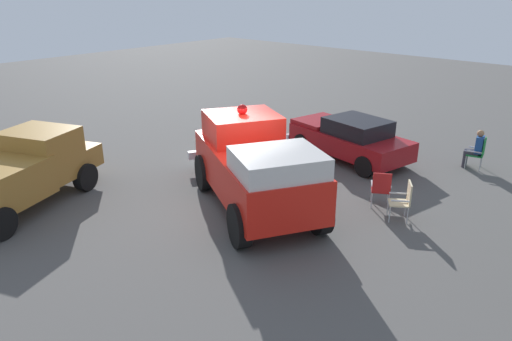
# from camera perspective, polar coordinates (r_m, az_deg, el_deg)

# --- Properties ---
(ground_plane) EXTENTS (60.00, 60.00, 0.00)m
(ground_plane) POSITION_cam_1_polar(r_m,az_deg,el_deg) (13.50, -1.92, -3.86)
(ground_plane) COLOR #514F4C
(vintage_fire_truck) EXTENTS (4.82, 6.25, 2.59)m
(vintage_fire_truck) POSITION_cam_1_polar(r_m,az_deg,el_deg) (12.95, -0.34, 0.77)
(vintage_fire_truck) COLOR black
(vintage_fire_truck) RESTS_ON ground
(classic_hot_rod) EXTENTS (2.69, 4.64, 1.46)m
(classic_hot_rod) POSITION_cam_1_polar(r_m,az_deg,el_deg) (16.96, 10.73, 3.77)
(classic_hot_rod) COLOR black
(classic_hot_rod) RESTS_ON ground
(parked_pickup) EXTENTS (5.13, 3.45, 1.90)m
(parked_pickup) POSITION_cam_1_polar(r_m,az_deg,el_deg) (14.42, -25.79, -0.13)
(parked_pickup) COLOR black
(parked_pickup) RESTS_ON ground
(lawn_chair_near_truck) EXTENTS (0.60, 0.59, 1.02)m
(lawn_chair_near_truck) POSITION_cam_1_polar(r_m,az_deg,el_deg) (17.35, 24.50, 2.05)
(lawn_chair_near_truck) COLOR #B7BABF
(lawn_chair_near_truck) RESTS_ON ground
(lawn_chair_by_car) EXTENTS (0.68, 0.67, 1.02)m
(lawn_chair_by_car) POSITION_cam_1_polar(r_m,az_deg,el_deg) (13.48, 14.32, -1.84)
(lawn_chair_by_car) COLOR #B7BABF
(lawn_chair_by_car) RESTS_ON ground
(lawn_chair_spare) EXTENTS (0.68, 0.68, 1.02)m
(lawn_chair_spare) POSITION_cam_1_polar(r_m,az_deg,el_deg) (12.93, 16.78, -3.11)
(lawn_chair_spare) COLOR #B7BABF
(lawn_chair_spare) RESTS_ON ground
(spectator_seated) EXTENTS (0.48, 0.60, 1.29)m
(spectator_seated) POSITION_cam_1_polar(r_m,az_deg,el_deg) (17.32, 24.12, 2.46)
(spectator_seated) COLOR #383842
(spectator_seated) RESTS_ON ground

